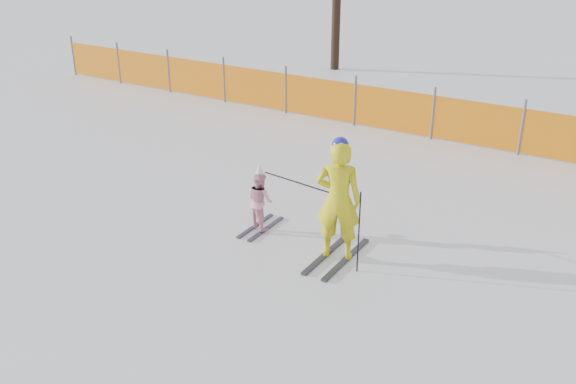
% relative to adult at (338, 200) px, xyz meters
% --- Properties ---
extents(ground, '(120.00, 120.00, 0.00)m').
position_rel_adult_xyz_m(ground, '(-0.78, -0.67, -0.99)').
color(ground, white).
rests_on(ground, ground).
extents(adult, '(0.80, 1.47, 1.98)m').
position_rel_adult_xyz_m(adult, '(0.00, 0.00, 0.00)').
color(adult, black).
rests_on(adult, ground).
extents(child, '(0.59, 1.03, 1.17)m').
position_rel_adult_xyz_m(child, '(-1.56, 0.21, -0.46)').
color(child, black).
rests_on(child, ground).
extents(ski_poles, '(1.90, 0.42, 1.30)m').
position_rel_adult_xyz_m(ski_poles, '(-0.17, -0.05, -0.13)').
color(ski_poles, black).
rests_on(ski_poles, ground).
extents(safety_fence, '(17.78, 0.06, 1.25)m').
position_rel_adult_xyz_m(safety_fence, '(-3.88, 6.10, -0.43)').
color(safety_fence, '#595960').
rests_on(safety_fence, ground).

